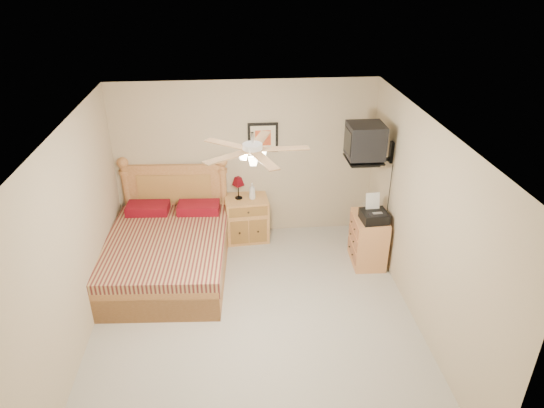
{
  "coord_description": "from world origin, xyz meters",
  "views": [
    {
      "loc": [
        -0.2,
        -4.74,
        4.09
      ],
      "look_at": [
        0.29,
        0.9,
        1.17
      ],
      "focal_mm": 32.0,
      "sensor_mm": 36.0,
      "label": 1
    }
  ],
  "objects": [
    {
      "name": "ceiling",
      "position": [
        0.0,
        0.0,
        2.5
      ],
      "size": [
        4.0,
        4.5,
        0.04
      ],
      "primitive_type": "cube",
      "color": "white",
      "rests_on": "ground"
    },
    {
      "name": "framed_picture",
      "position": [
        0.27,
        2.23,
        1.62
      ],
      "size": [
        0.46,
        0.04,
        0.46
      ],
      "primitive_type": "cube",
      "color": "black",
      "rests_on": "wall_back"
    },
    {
      "name": "magazine_upper",
      "position": [
        1.7,
        1.38,
        0.79
      ],
      "size": [
        0.25,
        0.32,
        0.02
      ],
      "primitive_type": "imported",
      "rotation": [
        0.0,
        0.0,
        0.13
      ],
      "color": "gray",
      "rests_on": "magazine_lower"
    },
    {
      "name": "wall_tv",
      "position": [
        1.75,
        1.34,
        1.81
      ],
      "size": [
        0.56,
        0.46,
        0.58
      ],
      "primitive_type": null,
      "color": "black",
      "rests_on": "wall_right"
    },
    {
      "name": "dresser",
      "position": [
        1.73,
        1.17,
        0.38
      ],
      "size": [
        0.47,
        0.66,
        0.76
      ],
      "primitive_type": "cube",
      "rotation": [
        0.0,
        0.0,
        -0.04
      ],
      "color": "#C1804A",
      "rests_on": "ground"
    },
    {
      "name": "fax_machine",
      "position": [
        1.74,
        1.06,
        0.94
      ],
      "size": [
        0.38,
        0.4,
        0.38
      ],
      "primitive_type": null,
      "rotation": [
        0.0,
        0.0,
        0.06
      ],
      "color": "black",
      "rests_on": "dresser"
    },
    {
      "name": "magazine_lower",
      "position": [
        1.71,
        1.38,
        0.77
      ],
      "size": [
        0.25,
        0.29,
        0.02
      ],
      "primitive_type": "imported",
      "rotation": [
        0.0,
        0.0,
        -0.29
      ],
      "color": "beige",
      "rests_on": "dresser"
    },
    {
      "name": "wall_back",
      "position": [
        0.0,
        2.25,
        1.25
      ],
      "size": [
        4.0,
        0.04,
        2.5
      ],
      "primitive_type": "cube",
      "color": "tan",
      "rests_on": "ground"
    },
    {
      "name": "nightstand",
      "position": [
        -0.01,
        2.0,
        0.36
      ],
      "size": [
        0.69,
        0.54,
        0.71
      ],
      "primitive_type": "cube",
      "rotation": [
        0.0,
        0.0,
        0.07
      ],
      "color": "#B26E36",
      "rests_on": "ground"
    },
    {
      "name": "lotion_bottle",
      "position": [
        0.08,
        1.98,
        0.84
      ],
      "size": [
        0.12,
        0.12,
        0.26
      ],
      "primitive_type": "imported",
      "rotation": [
        0.0,
        0.0,
        -0.18
      ],
      "color": "silver",
      "rests_on": "nightstand"
    },
    {
      "name": "wall_front",
      "position": [
        0.0,
        -2.25,
        1.25
      ],
      "size": [
        4.0,
        0.04,
        2.5
      ],
      "primitive_type": "cube",
      "color": "tan",
      "rests_on": "ground"
    },
    {
      "name": "ceiling_fan",
      "position": [
        0.0,
        -0.2,
        2.36
      ],
      "size": [
        1.14,
        1.14,
        0.28
      ],
      "primitive_type": null,
      "color": "white",
      "rests_on": "ceiling"
    },
    {
      "name": "wall_left",
      "position": [
        -2.0,
        0.0,
        1.25
      ],
      "size": [
        0.04,
        4.5,
        2.5
      ],
      "primitive_type": "cube",
      "color": "tan",
      "rests_on": "ground"
    },
    {
      "name": "bed",
      "position": [
        -1.18,
        1.12,
        0.69
      ],
      "size": [
        1.75,
        2.22,
        1.38
      ],
      "primitive_type": null,
      "rotation": [
        0.0,
        0.0,
        -0.06
      ],
      "color": "#9F6030",
      "rests_on": "ground"
    },
    {
      "name": "wall_right",
      "position": [
        2.0,
        0.0,
        1.25
      ],
      "size": [
        0.04,
        4.5,
        2.5
      ],
      "primitive_type": "cube",
      "color": "tan",
      "rests_on": "ground"
    },
    {
      "name": "floor",
      "position": [
        0.0,
        0.0,
        0.0
      ],
      "size": [
        4.5,
        4.5,
        0.0
      ],
      "primitive_type": "plane",
      "color": "#A09C90",
      "rests_on": "ground"
    },
    {
      "name": "table_lamp",
      "position": [
        -0.13,
        2.02,
        0.89
      ],
      "size": [
        0.22,
        0.22,
        0.36
      ],
      "primitive_type": null,
      "rotation": [
        0.0,
        0.0,
        -0.16
      ],
      "color": "#52060D",
      "rests_on": "nightstand"
    }
  ]
}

